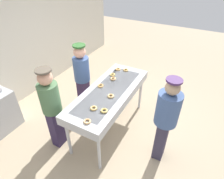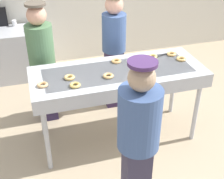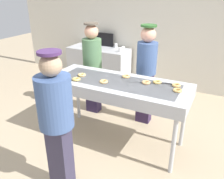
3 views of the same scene
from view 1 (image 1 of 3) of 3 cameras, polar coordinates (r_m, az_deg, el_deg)
name	(u,v)px [view 1 (image 1 of 3)]	position (r m, az deg, el deg)	size (l,w,h in m)	color
ground_plane	(110,127)	(4.16, -0.75, -11.34)	(16.00, 16.00, 0.00)	tan
back_wall	(8,32)	(4.83, -29.12, 15.00)	(8.00, 0.12, 3.38)	silver
fryer_conveyor	(109,94)	(3.56, -0.86, -1.43)	(2.04, 0.79, 0.98)	#B7BABF
glazed_donut_0	(111,96)	(3.35, -0.38, -1.97)	(0.12, 0.12, 0.03)	#EBB76C
glazed_donut_1	(94,108)	(3.11, -5.58, -5.65)	(0.12, 0.12, 0.03)	#E4BA69
glazed_donut_2	(104,111)	(3.05, -2.39, -6.43)	(0.12, 0.12, 0.03)	#DDBA5E
glazed_donut_3	(113,75)	(3.96, 0.16, 4.55)	(0.12, 0.12, 0.03)	#E0BA61
glazed_donut_4	(113,79)	(3.83, 0.38, 3.34)	(0.12, 0.12, 0.03)	#E2AA68
glazed_donut_5	(87,121)	(2.89, -7.54, -9.58)	(0.12, 0.12, 0.03)	#DEAB6F
glazed_donut_6	(118,69)	(4.16, 1.83, 6.19)	(0.12, 0.12, 0.03)	#E8B263
glazed_donut_7	(126,70)	(4.14, 4.22, 5.95)	(0.12, 0.12, 0.03)	#E2B060
glazed_donut_8	(101,86)	(3.62, -3.50, 1.19)	(0.12, 0.12, 0.03)	#E0AA61
worker_baker	(52,106)	(3.38, -17.85, -4.70)	(0.33, 0.33, 1.65)	#2B2143
worker_assistant	(82,78)	(3.99, -9.00, 3.61)	(0.32, 0.32, 1.68)	#2E1E40
customer_waiting	(166,117)	(3.11, 16.09, -7.96)	(0.37, 0.37, 1.66)	#332F47
paper_cup_1	(0,89)	(4.31, -30.74, 0.15)	(0.07, 0.07, 0.10)	white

